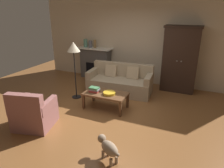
{
  "coord_description": "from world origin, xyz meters",
  "views": [
    {
      "loc": [
        1.96,
        -4.18,
        2.46
      ],
      "look_at": [
        -0.11,
        0.53,
        0.55
      ],
      "focal_mm": 32.95,
      "sensor_mm": 36.0,
      "label": 1
    }
  ],
  "objects_px": {
    "book_stack": "(94,89)",
    "mantel_vase_bronze": "(95,44)",
    "fruit_bowl": "(109,93)",
    "dog": "(108,148)",
    "couch": "(120,82)",
    "armchair_near_left": "(33,114)",
    "mantel_vase_jade": "(86,43)",
    "mantel_vase_slate": "(90,44)",
    "floor_lamp": "(74,50)",
    "coffee_table": "(106,95)",
    "fireplace": "(96,63)",
    "armoire": "(180,59)"
  },
  "relations": [
    {
      "from": "book_stack",
      "to": "mantel_vase_jade",
      "type": "height_order",
      "value": "mantel_vase_jade"
    },
    {
      "from": "book_stack",
      "to": "mantel_vase_jade",
      "type": "relative_size",
      "value": 0.91
    },
    {
      "from": "fireplace",
      "to": "coffee_table",
      "type": "bearing_deg",
      "value": -56.28
    },
    {
      "from": "mantel_vase_bronze",
      "to": "armchair_near_left",
      "type": "relative_size",
      "value": 0.31
    },
    {
      "from": "mantel_vase_jade",
      "to": "floor_lamp",
      "type": "height_order",
      "value": "floor_lamp"
    },
    {
      "from": "book_stack",
      "to": "couch",
      "type": "bearing_deg",
      "value": 78.75
    },
    {
      "from": "couch",
      "to": "coffee_table",
      "type": "bearing_deg",
      "value": -87.07
    },
    {
      "from": "mantel_vase_bronze",
      "to": "dog",
      "type": "xyz_separation_m",
      "value": [
        2.3,
        -3.85,
        -1.02
      ]
    },
    {
      "from": "coffee_table",
      "to": "fruit_bowl",
      "type": "height_order",
      "value": "fruit_bowl"
    },
    {
      "from": "mantel_vase_bronze",
      "to": "armchair_near_left",
      "type": "xyz_separation_m",
      "value": [
        0.38,
        -3.55,
        -0.95
      ]
    },
    {
      "from": "armoire",
      "to": "floor_lamp",
      "type": "height_order",
      "value": "armoire"
    },
    {
      "from": "coffee_table",
      "to": "mantel_vase_slate",
      "type": "height_order",
      "value": "mantel_vase_slate"
    },
    {
      "from": "floor_lamp",
      "to": "fruit_bowl",
      "type": "bearing_deg",
      "value": -14.31
    },
    {
      "from": "couch",
      "to": "armchair_near_left",
      "type": "xyz_separation_m",
      "value": [
        -0.98,
        -2.61,
        -0.0
      ]
    },
    {
      "from": "mantel_vase_slate",
      "to": "dog",
      "type": "distance_m",
      "value": 4.69
    },
    {
      "from": "couch",
      "to": "book_stack",
      "type": "xyz_separation_m",
      "value": [
        -0.24,
        -1.21,
        0.17
      ]
    },
    {
      "from": "armoire",
      "to": "mantel_vase_jade",
      "type": "xyz_separation_m",
      "value": [
        -3.33,
        0.06,
        0.26
      ]
    },
    {
      "from": "coffee_table",
      "to": "mantel_vase_jade",
      "type": "relative_size",
      "value": 3.88
    },
    {
      "from": "fireplace",
      "to": "book_stack",
      "type": "height_order",
      "value": "fireplace"
    },
    {
      "from": "armoire",
      "to": "couch",
      "type": "distance_m",
      "value": 1.94
    },
    {
      "from": "dog",
      "to": "coffee_table",
      "type": "bearing_deg",
      "value": 116.77
    },
    {
      "from": "book_stack",
      "to": "mantel_vase_slate",
      "type": "bearing_deg",
      "value": 121.1
    },
    {
      "from": "mantel_vase_jade",
      "to": "mantel_vase_bronze",
      "type": "bearing_deg",
      "value": 0.0
    },
    {
      "from": "fruit_bowl",
      "to": "dog",
      "type": "height_order",
      "value": "fruit_bowl"
    },
    {
      "from": "coffee_table",
      "to": "book_stack",
      "type": "relative_size",
      "value": 4.27
    },
    {
      "from": "couch",
      "to": "fruit_bowl",
      "type": "xyz_separation_m",
      "value": [
        0.18,
        -1.2,
        0.13
      ]
    },
    {
      "from": "coffee_table",
      "to": "mantel_vase_jade",
      "type": "distance_m",
      "value": 2.91
    },
    {
      "from": "mantel_vase_jade",
      "to": "mantel_vase_bronze",
      "type": "distance_m",
      "value": 0.38
    },
    {
      "from": "coffee_table",
      "to": "armchair_near_left",
      "type": "xyz_separation_m",
      "value": [
        -1.04,
        -1.45,
        -0.05
      ]
    },
    {
      "from": "mantel_vase_slate",
      "to": "dog",
      "type": "bearing_deg",
      "value": -57.25
    },
    {
      "from": "mantel_vase_bronze",
      "to": "couch",
      "type": "bearing_deg",
      "value": -34.59
    },
    {
      "from": "fireplace",
      "to": "mantel_vase_slate",
      "type": "relative_size",
      "value": 5.21
    },
    {
      "from": "mantel_vase_jade",
      "to": "floor_lamp",
      "type": "xyz_separation_m",
      "value": [
        0.72,
        -1.83,
        0.13
      ]
    },
    {
      "from": "fireplace",
      "to": "mantel_vase_bronze",
      "type": "relative_size",
      "value": 4.39
    },
    {
      "from": "couch",
      "to": "floor_lamp",
      "type": "distance_m",
      "value": 1.73
    },
    {
      "from": "armchair_near_left",
      "to": "floor_lamp",
      "type": "xyz_separation_m",
      "value": [
        -0.04,
        1.71,
        1.07
      ]
    },
    {
      "from": "mantel_vase_bronze",
      "to": "mantel_vase_jade",
      "type": "bearing_deg",
      "value": 180.0
    },
    {
      "from": "dog",
      "to": "fruit_bowl",
      "type": "bearing_deg",
      "value": 114.05
    },
    {
      "from": "coffee_table",
      "to": "mantel_vase_slate",
      "type": "xyz_separation_m",
      "value": [
        -1.6,
        2.1,
        0.88
      ]
    },
    {
      "from": "book_stack",
      "to": "mantel_vase_bronze",
      "type": "xyz_separation_m",
      "value": [
        -1.12,
        2.15,
        0.78
      ]
    },
    {
      "from": "fruit_bowl",
      "to": "dog",
      "type": "distance_m",
      "value": 1.89
    },
    {
      "from": "armoire",
      "to": "fireplace",
      "type": "bearing_deg",
      "value": 178.49
    },
    {
      "from": "mantel_vase_slate",
      "to": "armchair_near_left",
      "type": "height_order",
      "value": "mantel_vase_slate"
    },
    {
      "from": "mantel_vase_jade",
      "to": "armchair_near_left",
      "type": "relative_size",
      "value": 0.3
    },
    {
      "from": "coffee_table",
      "to": "floor_lamp",
      "type": "relative_size",
      "value": 0.68
    },
    {
      "from": "coffee_table",
      "to": "armchair_near_left",
      "type": "height_order",
      "value": "armchair_near_left"
    },
    {
      "from": "book_stack",
      "to": "dog",
      "type": "height_order",
      "value": "book_stack"
    },
    {
      "from": "fireplace",
      "to": "fruit_bowl",
      "type": "bearing_deg",
      "value": -54.59
    },
    {
      "from": "fireplace",
      "to": "fruit_bowl",
      "type": "distance_m",
      "value": 2.65
    },
    {
      "from": "book_stack",
      "to": "floor_lamp",
      "type": "xyz_separation_m",
      "value": [
        -0.77,
        0.31,
        0.9
      ]
    }
  ]
}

